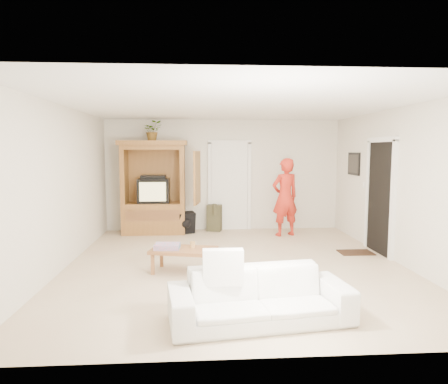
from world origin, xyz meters
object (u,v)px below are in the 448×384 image
at_px(armoire, 155,194).
at_px(man, 285,197).
at_px(sofa, 260,297).
at_px(coffee_table, 184,252).

relative_size(armoire, man, 1.22).
height_order(armoire, man, armoire).
distance_m(armoire, sofa, 5.19).
xyz_separation_m(man, coffee_table, (-2.14, -2.54, -0.54)).
height_order(man, coffee_table, man).
height_order(man, sofa, man).
relative_size(man, coffee_table, 1.57).
distance_m(sofa, coffee_table, 2.09).
height_order(armoire, coffee_table, armoire).
bearing_deg(sofa, coffee_table, 107.79).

